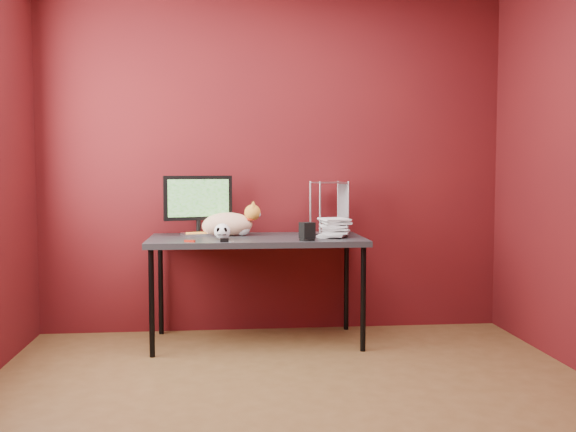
{
  "coord_description": "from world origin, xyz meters",
  "views": [
    {
      "loc": [
        -0.37,
        -3.11,
        1.21
      ],
      "look_at": [
        0.05,
        1.15,
        0.91
      ],
      "focal_mm": 40.0,
      "sensor_mm": 36.0,
      "label": 1
    }
  ],
  "objects": [
    {
      "name": "washer",
      "position": [
        -0.33,
        1.08,
        0.75
      ],
      "size": [
        0.04,
        0.04,
        0.0
      ],
      "primitive_type": "cylinder",
      "color": "#B4B4B9",
      "rests_on": "desk"
    },
    {
      "name": "book_stack",
      "position": [
        0.31,
        1.37,
        1.48
      ],
      "size": [
        0.26,
        0.29,
        1.47
      ],
      "rotation": [
        0.0,
        0.0,
        -0.17
      ],
      "color": "beige",
      "rests_on": "desk"
    },
    {
      "name": "cat",
      "position": [
        -0.35,
        1.5,
        0.84
      ],
      "size": [
        0.53,
        0.25,
        0.25
      ],
      "rotation": [
        0.0,
        0.0,
        -0.17
      ],
      "color": "#D0682C",
      "rests_on": "desk"
    },
    {
      "name": "desk",
      "position": [
        -0.15,
        1.37,
        0.7
      ],
      "size": [
        1.5,
        0.7,
        0.75
      ],
      "color": "black",
      "rests_on": "ground"
    },
    {
      "name": "wire_rack",
      "position": [
        0.4,
        1.55,
        0.94
      ],
      "size": [
        0.26,
        0.24,
        0.39
      ],
      "rotation": [
        0.0,
        0.0,
        0.25
      ],
      "color": "#B4B4B9",
      "rests_on": "desk"
    },
    {
      "name": "skull_mug",
      "position": [
        -0.39,
        1.23,
        0.81
      ],
      "size": [
        0.11,
        0.11,
        0.11
      ],
      "rotation": [
        0.0,
        0.0,
        -0.07
      ],
      "color": "white",
      "rests_on": "desk"
    },
    {
      "name": "pocket_knife",
      "position": [
        -0.6,
        1.1,
        0.76
      ],
      "size": [
        0.07,
        0.04,
        0.01
      ],
      "primitive_type": "cube",
      "rotation": [
        0.0,
        0.0,
        -0.36
      ],
      "color": "#A21A0C",
      "rests_on": "desk"
    },
    {
      "name": "black_gadget",
      "position": [
        -0.38,
        1.08,
        0.76
      ],
      "size": [
        0.06,
        0.04,
        0.03
      ],
      "primitive_type": "cube",
      "rotation": [
        0.0,
        0.0,
        0.12
      ],
      "color": "black",
      "rests_on": "desk"
    },
    {
      "name": "monitor",
      "position": [
        -0.56,
        1.53,
        0.99
      ],
      "size": [
        0.49,
        0.22,
        0.43
      ],
      "rotation": [
        0.0,
        0.0,
        0.27
      ],
      "color": "#B4B4B9",
      "rests_on": "desk"
    },
    {
      "name": "speaker",
      "position": [
        0.17,
        1.11,
        0.81
      ],
      "size": [
        0.11,
        0.11,
        0.12
      ],
      "rotation": [
        0.0,
        0.0,
        0.39
      ],
      "color": "black",
      "rests_on": "desk"
    },
    {
      "name": "room",
      "position": [
        0.0,
        0.0,
        1.45
      ],
      "size": [
        3.52,
        3.52,
        2.61
      ],
      "color": "#53381C",
      "rests_on": "ground"
    }
  ]
}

